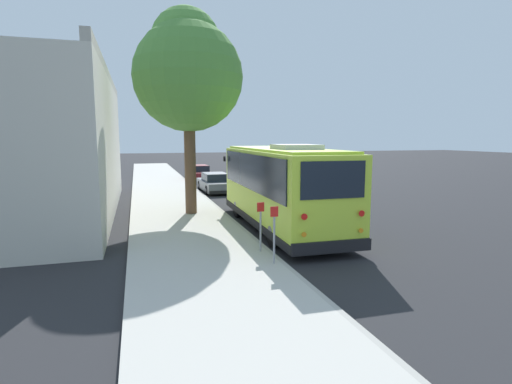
{
  "coord_description": "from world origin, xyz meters",
  "views": [
    {
      "loc": [
        -14.96,
        5.29,
        3.6
      ],
      "look_at": [
        1.07,
        0.5,
        1.3
      ],
      "focal_mm": 28.0,
      "sensor_mm": 36.0,
      "label": 1
    }
  ],
  "objects_px": {
    "street_tree": "(188,70)",
    "sign_post_far": "(261,226)",
    "shuttle_bus": "(281,184)",
    "parked_sedan_gray": "(215,183)",
    "sign_post_near": "(274,234)",
    "parked_sedan_maroon": "(199,173)"
  },
  "relations": [
    {
      "from": "street_tree",
      "to": "sign_post_far",
      "type": "distance_m",
      "value": 9.03
    },
    {
      "from": "shuttle_bus",
      "to": "parked_sedan_gray",
      "type": "height_order",
      "value": "shuttle_bus"
    },
    {
      "from": "sign_post_near",
      "to": "sign_post_far",
      "type": "xyz_separation_m",
      "value": [
        1.25,
        -0.0,
        -0.04
      ]
    },
    {
      "from": "parked_sedan_gray",
      "to": "sign_post_near",
      "type": "bearing_deg",
      "value": 173.52
    },
    {
      "from": "parked_sedan_gray",
      "to": "street_tree",
      "type": "relative_size",
      "value": 0.49
    },
    {
      "from": "parked_sedan_maroon",
      "to": "sign_post_near",
      "type": "xyz_separation_m",
      "value": [
        -23.33,
        1.43,
        0.37
      ]
    },
    {
      "from": "street_tree",
      "to": "sign_post_near",
      "type": "bearing_deg",
      "value": -171.65
    },
    {
      "from": "shuttle_bus",
      "to": "sign_post_near",
      "type": "distance_m",
      "value": 5.05
    },
    {
      "from": "parked_sedan_gray",
      "to": "sign_post_far",
      "type": "bearing_deg",
      "value": 173.09
    },
    {
      "from": "parked_sedan_gray",
      "to": "street_tree",
      "type": "distance_m",
      "value": 10.11
    },
    {
      "from": "parked_sedan_gray",
      "to": "parked_sedan_maroon",
      "type": "relative_size",
      "value": 0.98
    },
    {
      "from": "street_tree",
      "to": "sign_post_far",
      "type": "height_order",
      "value": "street_tree"
    },
    {
      "from": "shuttle_bus",
      "to": "sign_post_near",
      "type": "xyz_separation_m",
      "value": [
        -4.61,
        1.88,
        -0.82
      ]
    },
    {
      "from": "parked_sedan_gray",
      "to": "street_tree",
      "type": "height_order",
      "value": "street_tree"
    },
    {
      "from": "sign_post_far",
      "to": "sign_post_near",
      "type": "bearing_deg",
      "value": 180.0
    },
    {
      "from": "sign_post_near",
      "to": "street_tree",
      "type": "bearing_deg",
      "value": 8.35
    },
    {
      "from": "shuttle_bus",
      "to": "sign_post_near",
      "type": "relative_size",
      "value": 5.81
    },
    {
      "from": "shuttle_bus",
      "to": "parked_sedan_maroon",
      "type": "distance_m",
      "value": 18.76
    },
    {
      "from": "parked_sedan_gray",
      "to": "sign_post_far",
      "type": "xyz_separation_m",
      "value": [
        -14.71,
        1.4,
        0.35
      ]
    },
    {
      "from": "parked_sedan_gray",
      "to": "sign_post_near",
      "type": "xyz_separation_m",
      "value": [
        -15.95,
        1.4,
        0.39
      ]
    },
    {
      "from": "parked_sedan_gray",
      "to": "street_tree",
      "type": "xyz_separation_m",
      "value": [
        -7.74,
        2.61,
        5.96
      ]
    },
    {
      "from": "parked_sedan_gray",
      "to": "sign_post_far",
      "type": "distance_m",
      "value": 14.78
    }
  ]
}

